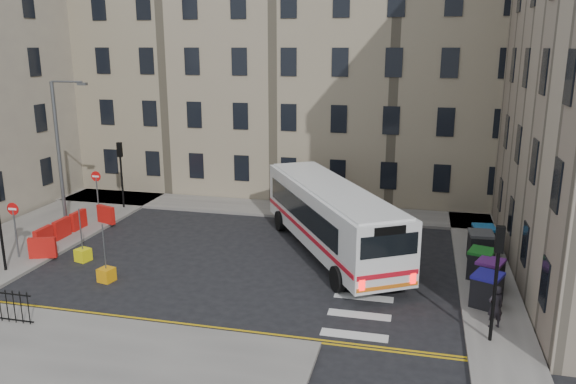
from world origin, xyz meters
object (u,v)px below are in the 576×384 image
at_px(wheelie_bin_c, 481,264).
at_px(bollard_chevron, 83,255).
at_px(bus, 331,216).
at_px(pedestrian, 495,307).
at_px(streetlamp, 59,154).
at_px(wheelie_bin_a, 487,290).
at_px(wheelie_bin_d, 480,246).
at_px(bollard_yellow, 107,275).
at_px(wheelie_bin_e, 483,239).
at_px(wheelie_bin_b, 490,274).

height_order(wheelie_bin_c, bollard_chevron, wheelie_bin_c).
bearing_deg(wheelie_bin_c, bus, -178.23).
distance_m(wheelie_bin_c, pedestrian, 4.58).
xyz_separation_m(streetlamp, wheelie_bin_a, (21.71, -4.71, -3.53)).
distance_m(wheelie_bin_c, bollard_chevron, 18.29).
bearing_deg(streetlamp, wheelie_bin_d, 0.49).
height_order(pedestrian, bollard_yellow, pedestrian).
relative_size(wheelie_bin_e, pedestrian, 0.81).
height_order(wheelie_bin_e, pedestrian, pedestrian).
bearing_deg(bus, wheelie_bin_d, -28.83).
xyz_separation_m(wheelie_bin_d, bollard_chevron, (-18.33, -4.06, -0.55)).
xyz_separation_m(pedestrian, bollard_yellow, (-15.89, 0.73, -0.65)).
distance_m(bus, wheelie_bin_c, 7.25).
bearing_deg(streetlamp, wheelie_bin_b, -7.91).
bearing_deg(pedestrian, bollard_chevron, -30.70).
bearing_deg(streetlamp, wheelie_bin_c, -5.07).
distance_m(wheelie_bin_b, pedestrian, 3.45).
distance_m(streetlamp, pedestrian, 23.02).
xyz_separation_m(streetlamp, pedestrian, (21.82, -6.50, -3.39)).
distance_m(pedestrian, bollard_yellow, 15.91).
distance_m(wheelie_bin_a, bollard_chevron, 18.18).
distance_m(wheelie_bin_b, wheelie_bin_d, 3.24).
bearing_deg(wheelie_bin_b, wheelie_bin_e, 110.18).
xyz_separation_m(wheelie_bin_b, wheelie_bin_c, (-0.25, 1.13, 0.01)).
xyz_separation_m(wheelie_bin_a, wheelie_bin_e, (0.44, 6.19, -0.00)).
height_order(streetlamp, pedestrian, streetlamp).
bearing_deg(bollard_yellow, bollard_chevron, 141.37).
height_order(bus, bollard_yellow, bus).
height_order(streetlamp, wheelie_bin_d, streetlamp).
bearing_deg(bollard_chevron, wheelie_bin_b, 2.55).
relative_size(streetlamp, wheelie_bin_c, 5.84).
distance_m(wheelie_bin_e, pedestrian, 7.99).
xyz_separation_m(wheelie_bin_b, bollard_chevron, (-18.43, -0.82, -0.48)).
xyz_separation_m(bus, bollard_chevron, (-11.27, -3.83, -1.62)).
bearing_deg(wheelie_bin_c, streetlamp, -168.09).
height_order(wheelie_bin_a, wheelie_bin_d, wheelie_bin_d).
relative_size(wheelie_bin_a, pedestrian, 0.93).
distance_m(bus, wheelie_bin_e, 7.56).
xyz_separation_m(wheelie_bin_a, wheelie_bin_c, (0.03, 2.78, -0.01)).
xyz_separation_m(wheelie_bin_b, wheelie_bin_e, (0.16, 4.54, 0.02)).
bearing_deg(streetlamp, bollard_chevron, -47.42).
bearing_deg(bus, wheelie_bin_c, -45.96).
bearing_deg(wheelie_bin_e, wheelie_bin_b, -97.71).
distance_m(streetlamp, wheelie_bin_d, 22.17).
xyz_separation_m(streetlamp, bollard_chevron, (3.56, -3.88, -4.04)).
height_order(streetlamp, wheelie_bin_b, streetlamp).
distance_m(wheelie_bin_d, bollard_yellow, 17.04).
bearing_deg(streetlamp, wheelie_bin_a, -12.23).
bearing_deg(bus, pedestrian, -73.46).
bearing_deg(wheelie_bin_c, wheelie_bin_b, -60.44).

